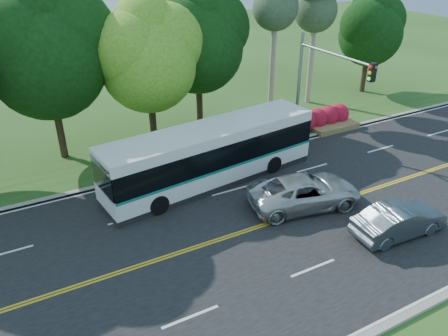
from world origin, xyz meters
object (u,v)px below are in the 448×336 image
transit_bus (211,155)px  suv (305,192)px  sedan (399,221)px  traffic_signal (319,79)px

transit_bus → suv: size_ratio=2.19×
transit_bus → sedan: (5.21, -8.38, -0.84)m
sedan → suv: (-2.24, 3.95, 0.05)m
traffic_signal → transit_bus: traffic_signal is taller
transit_bus → sedan: 9.90m
sedan → transit_bus: bearing=35.2°
traffic_signal → sedan: traffic_signal is taller
suv → sedan: bearing=-138.8°
transit_bus → sedan: bearing=-65.3°
suv → traffic_signal: bearing=-30.4°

